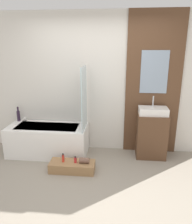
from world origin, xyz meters
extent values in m
plane|color=gray|center=(0.00, 0.00, 0.00)|extent=(12.00, 12.00, 0.00)
cube|color=silver|center=(0.00, 1.58, 1.30)|extent=(4.20, 0.06, 2.60)
cube|color=brown|center=(1.01, 1.53, 1.30)|extent=(0.99, 0.03, 2.60)
cube|color=#8C9EB2|center=(1.01, 1.51, 1.54)|extent=(0.48, 0.01, 0.76)
cube|color=white|center=(-0.92, 1.21, 0.28)|extent=(1.47, 0.65, 0.56)
cube|color=silver|center=(-0.92, 1.21, 0.55)|extent=(1.15, 0.45, 0.01)
cube|color=silver|center=(-0.21, 1.19, 1.11)|extent=(0.01, 0.57, 1.11)
cube|color=#997047|center=(-0.34, 0.64, 0.08)|extent=(0.74, 0.29, 0.16)
cube|color=brown|center=(1.01, 1.31, 0.41)|extent=(0.53, 0.40, 0.82)
cube|color=white|center=(1.01, 1.31, 0.88)|extent=(0.50, 0.30, 0.13)
cylinder|color=silver|center=(1.01, 1.39, 1.04)|extent=(0.02, 0.02, 0.19)
cylinder|color=#2D1E33|center=(-1.57, 1.45, 0.66)|extent=(0.06, 0.06, 0.20)
cylinder|color=#2D1E33|center=(-1.57, 1.45, 0.81)|extent=(0.03, 0.03, 0.09)
sphere|color=silver|center=(-1.44, 1.43, 0.61)|extent=(0.09, 0.09, 0.09)
cylinder|color=red|center=(-0.49, 0.64, 0.22)|extent=(0.04, 0.04, 0.12)
cylinder|color=black|center=(-0.49, 0.64, 0.30)|extent=(0.02, 0.02, 0.03)
cylinder|color=red|center=(-0.28, 0.64, 0.20)|extent=(0.04, 0.04, 0.09)
cylinder|color=black|center=(-0.28, 0.64, 0.26)|extent=(0.03, 0.03, 0.02)
cylinder|color=brown|center=(-0.13, 0.64, 0.21)|extent=(0.16, 0.09, 0.09)
camera|label=1|loc=(0.38, -2.50, 1.98)|focal=35.00mm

